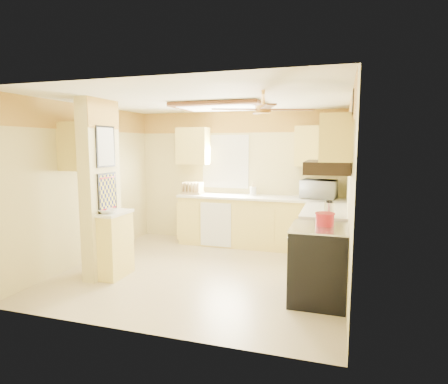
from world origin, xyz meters
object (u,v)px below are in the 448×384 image
(stove, at_px, (318,263))
(dutch_oven, at_px, (325,219))
(microwave, at_px, (319,189))
(bowl, at_px, (108,211))
(kettle, at_px, (329,209))

(stove, xyz_separation_m, dutch_oven, (0.06, 0.07, 0.53))
(microwave, height_order, dutch_oven, microwave)
(bowl, bearing_deg, microwave, 40.64)
(microwave, xyz_separation_m, dutch_oven, (0.19, -2.12, -0.11))
(dutch_oven, bearing_deg, microwave, 95.10)
(stove, xyz_separation_m, microwave, (-0.13, 2.19, 0.64))
(bowl, bearing_deg, dutch_oven, 3.88)
(stove, distance_m, dutch_oven, 0.54)
(microwave, bearing_deg, dutch_oven, 104.52)
(microwave, xyz_separation_m, kettle, (0.22, -1.59, -0.07))
(microwave, xyz_separation_m, bowl, (-2.69, -2.31, -0.13))
(stove, height_order, dutch_oven, dutch_oven)
(bowl, relative_size, kettle, 1.17)
(bowl, xyz_separation_m, dutch_oven, (2.88, 0.20, 0.02))
(kettle, bearing_deg, bowl, -166.11)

